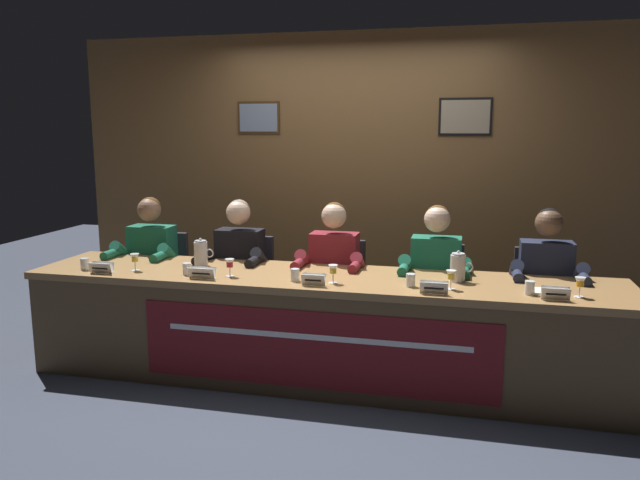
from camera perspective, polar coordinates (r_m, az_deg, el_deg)
ground_plane at (r=4.53m, az=0.00°, el=-12.53°), size 12.00×12.00×0.00m
wall_back_panelled at (r=5.67m, az=3.58°, el=5.62°), size 5.34×0.14×2.60m
conference_table at (r=4.25m, az=-0.36°, el=-6.62°), size 4.14×0.81×0.75m
chair_far_left at (r=5.45m, az=-14.42°, el=-4.24°), size 0.44×0.44×0.88m
panelist_far_left at (r=5.22m, az=-15.57°, el=-1.82°), size 0.51×0.48×1.21m
nameplate_far_left at (r=4.61m, az=-19.49°, el=-2.43°), size 0.17×0.06×0.08m
juice_glass_far_left at (r=4.62m, az=-16.68°, el=-1.68°), size 0.06×0.06×0.12m
water_cup_far_left at (r=4.77m, az=-20.84°, el=-2.14°), size 0.06×0.06×0.08m
chair_left at (r=5.14m, az=-6.82°, el=-4.85°), size 0.44×0.44×0.88m
panelist_left at (r=4.90m, az=-7.69°, el=-2.31°), size 0.51×0.48×1.21m
nameplate_left at (r=4.27m, az=-10.81°, el=-3.01°), size 0.19×0.06×0.08m
juice_glass_left at (r=4.30m, az=-8.31°, el=-2.23°), size 0.06×0.06×0.12m
water_cup_left at (r=4.40m, az=-12.15°, el=-2.68°), size 0.06×0.06×0.08m
chair_center at (r=4.94m, az=1.60°, el=-5.42°), size 0.44×0.44×0.88m
panelist_center at (r=4.68m, az=1.11°, el=-2.80°), size 0.51×0.48×1.21m
nameplate_center at (r=4.01m, az=-0.60°, el=-3.67°), size 0.16×0.06×0.08m
juice_glass_center at (r=4.07m, az=1.21°, el=-2.82°), size 0.06×0.06×0.12m
water_cup_center at (r=4.13m, az=-2.31°, el=-3.30°), size 0.06×0.06×0.08m
chair_right at (r=4.84m, az=10.57°, el=-5.90°), size 0.44×0.44×0.88m
panelist_right at (r=4.58m, az=10.54°, el=-3.26°), size 0.51×0.48×1.21m
nameplate_right at (r=3.88m, az=10.46°, el=-4.34°), size 0.17×0.06×0.08m
juice_glass_right at (r=4.00m, az=11.98°, el=-3.28°), size 0.06×0.06×0.12m
water_cup_right at (r=4.03m, az=8.34°, el=-3.75°), size 0.06×0.06×0.08m
chair_far_right at (r=4.87m, az=19.67°, el=-6.24°), size 0.44×0.44×0.88m
panelist_far_right at (r=4.61m, az=20.12°, el=-3.63°), size 0.51×0.48×1.21m
nameplate_far_right at (r=3.94m, az=20.88°, el=-4.63°), size 0.16×0.06×0.08m
juice_glass_far_right at (r=4.04m, az=22.83°, el=-3.70°), size 0.06×0.06×0.12m
water_cup_far_right at (r=4.01m, az=18.75°, el=-4.26°), size 0.06×0.06×0.08m
water_pitcher_left_side at (r=4.66m, az=-10.90°, el=-1.21°), size 0.15×0.10×0.21m
water_pitcher_right_side at (r=4.21m, az=12.59°, el=-2.49°), size 0.15×0.10×0.21m
document_stack_far_right at (r=4.12m, az=20.17°, el=-4.44°), size 0.22×0.17×0.01m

